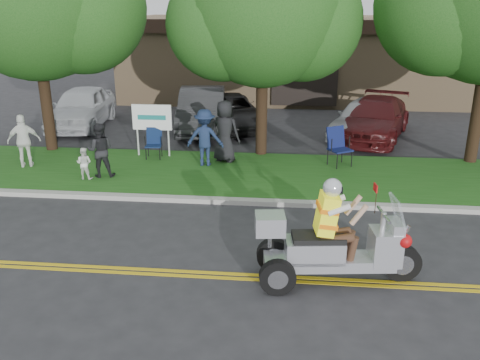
# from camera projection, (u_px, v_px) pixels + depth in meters

# --- Properties ---
(ground) EXTENTS (120.00, 120.00, 0.00)m
(ground) POSITION_uv_depth(u_px,v_px,m) (212.00, 262.00, 9.86)
(ground) COLOR #28282B
(ground) RESTS_ON ground
(centerline_near) EXTENTS (60.00, 0.10, 0.01)m
(centerline_near) POSITION_uv_depth(u_px,v_px,m) (207.00, 277.00, 9.31)
(centerline_near) COLOR gold
(centerline_near) RESTS_ON ground
(centerline_far) EXTENTS (60.00, 0.10, 0.01)m
(centerline_far) POSITION_uv_depth(u_px,v_px,m) (209.00, 273.00, 9.46)
(centerline_far) COLOR gold
(centerline_far) RESTS_ON ground
(curb) EXTENTS (60.00, 0.25, 0.12)m
(curb) POSITION_uv_depth(u_px,v_px,m) (231.00, 201.00, 12.70)
(curb) COLOR #A8A89E
(curb) RESTS_ON ground
(grass_verge) EXTENTS (60.00, 4.00, 0.10)m
(grass_verge) POSITION_uv_depth(u_px,v_px,m) (239.00, 174.00, 14.72)
(grass_verge) COLOR #1C5316
(grass_verge) RESTS_ON ground
(commercial_building) EXTENTS (18.00, 8.20, 4.00)m
(commercial_building) POSITION_uv_depth(u_px,v_px,m) (304.00, 56.00, 26.79)
(commercial_building) COLOR #9E7F5B
(commercial_building) RESTS_ON ground
(tree_mid) EXTENTS (5.88, 4.80, 7.05)m
(tree_mid) POSITION_uv_depth(u_px,v_px,m) (265.00, 13.00, 15.11)
(tree_mid) COLOR #332114
(tree_mid) RESTS_ON ground
(business_sign) EXTENTS (1.25, 0.06, 1.75)m
(business_sign) POSITION_uv_depth(u_px,v_px,m) (152.00, 120.00, 15.91)
(business_sign) COLOR silver
(business_sign) RESTS_ON ground
(trike_scooter) EXTENTS (3.01, 1.07, 1.97)m
(trike_scooter) POSITION_uv_depth(u_px,v_px,m) (331.00, 247.00, 8.97)
(trike_scooter) COLOR black
(trike_scooter) RESTS_ON ground
(lawn_chair_a) EXTENTS (0.53, 0.55, 0.93)m
(lawn_chair_a) POSITION_uv_depth(u_px,v_px,m) (154.00, 141.00, 15.95)
(lawn_chair_a) COLOR black
(lawn_chair_a) RESTS_ON grass_verge
(lawn_chair_b) EXTENTS (0.84, 0.85, 1.15)m
(lawn_chair_b) POSITION_uv_depth(u_px,v_px,m) (338.00, 144.00, 15.18)
(lawn_chair_b) COLOR black
(lawn_chair_b) RESTS_ON grass_verge
(spectator_adult_mid) EXTENTS (0.84, 0.72, 1.53)m
(spectator_adult_mid) POSITION_uv_depth(u_px,v_px,m) (100.00, 150.00, 14.11)
(spectator_adult_mid) COLOR black
(spectator_adult_mid) RESTS_ON grass_verge
(spectator_adult_right) EXTENTS (1.00, 0.71, 1.58)m
(spectator_adult_right) POSITION_uv_depth(u_px,v_px,m) (24.00, 141.00, 14.96)
(spectator_adult_right) COLOR white
(spectator_adult_right) RESTS_ON grass_verge
(spectator_chair_a) EXTENTS (1.11, 0.65, 1.70)m
(spectator_chair_a) POSITION_uv_depth(u_px,v_px,m) (205.00, 138.00, 15.07)
(spectator_chair_a) COLOR #192748
(spectator_chair_a) RESTS_ON grass_verge
(spectator_chair_b) EXTENTS (1.07, 0.88, 1.89)m
(spectator_chair_b) POSITION_uv_depth(u_px,v_px,m) (225.00, 131.00, 15.42)
(spectator_chair_b) COLOR black
(spectator_chair_b) RESTS_ON grass_verge
(child_right) EXTENTS (0.46, 0.37, 0.90)m
(child_right) POSITION_uv_depth(u_px,v_px,m) (84.00, 163.00, 14.01)
(child_right) COLOR white
(child_right) RESTS_ON grass_verge
(parked_car_far_left) EXTENTS (2.29, 4.81, 1.59)m
(parked_car_far_left) POSITION_uv_depth(u_px,v_px,m) (82.00, 107.00, 20.18)
(parked_car_far_left) COLOR silver
(parked_car_far_left) RESTS_ON ground
(parked_car_left) EXTENTS (2.26, 5.06, 1.61)m
(parked_car_left) POSITION_uv_depth(u_px,v_px,m) (202.00, 110.00, 19.66)
(parked_car_left) COLOR #2D2E30
(parked_car_left) RESTS_ON ground
(parked_car_mid) EXTENTS (3.48, 5.14, 1.31)m
(parked_car_mid) POSITION_uv_depth(u_px,v_px,m) (230.00, 112.00, 20.00)
(parked_car_mid) COLOR black
(parked_car_mid) RESTS_ON ground
(parked_car_right) EXTENTS (3.49, 5.33, 1.43)m
(parked_car_right) POSITION_uv_depth(u_px,v_px,m) (375.00, 119.00, 18.57)
(parked_car_right) COLOR #440F11
(parked_car_right) RESTS_ON ground
(parked_car_far_right) EXTENTS (3.35, 4.59, 1.45)m
(parked_car_far_right) POSITION_uv_depth(u_px,v_px,m) (365.00, 118.00, 18.66)
(parked_car_far_right) COLOR #A1A4A8
(parked_car_far_right) RESTS_ON ground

